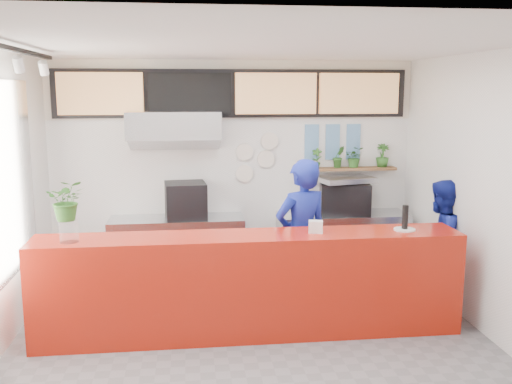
% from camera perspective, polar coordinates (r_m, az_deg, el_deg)
% --- Properties ---
extents(floor, '(5.00, 5.00, 0.00)m').
position_cam_1_polar(floor, '(5.99, -0.16, -15.50)').
color(floor, slate).
rests_on(floor, ground).
extents(ceiling, '(5.00, 5.00, 0.00)m').
position_cam_1_polar(ceiling, '(5.42, -0.18, 14.46)').
color(ceiling, silver).
extents(wall_back, '(5.00, 0.00, 5.00)m').
position_cam_1_polar(wall_back, '(7.97, -2.25, 2.24)').
color(wall_back, white).
rests_on(wall_back, ground).
extents(wall_right, '(0.00, 5.00, 5.00)m').
position_cam_1_polar(wall_right, '(6.30, 23.03, -0.66)').
color(wall_right, white).
rests_on(wall_right, ground).
extents(service_counter, '(4.50, 0.60, 1.10)m').
position_cam_1_polar(service_counter, '(6.15, -0.60, -9.26)').
color(service_counter, '#A91B0C').
rests_on(service_counter, ground).
extents(cream_band, '(5.00, 0.02, 0.80)m').
position_cam_1_polar(cream_band, '(7.88, -2.30, 10.18)').
color(cream_band, beige).
rests_on(cream_band, wall_back).
extents(prep_bench, '(1.80, 0.60, 0.90)m').
position_cam_1_polar(prep_bench, '(7.87, -7.87, -5.77)').
color(prep_bench, '#B2B5BA').
rests_on(prep_bench, ground).
extents(panini_oven, '(0.57, 0.57, 0.48)m').
position_cam_1_polar(panini_oven, '(7.70, -7.05, -0.82)').
color(panini_oven, black).
rests_on(panini_oven, prep_bench).
extents(extraction_hood, '(1.20, 0.70, 0.35)m').
position_cam_1_polar(extraction_hood, '(7.53, -8.19, 6.66)').
color(extraction_hood, '#B2B5BA').
rests_on(extraction_hood, ceiling).
extents(hood_lip, '(1.20, 0.69, 0.31)m').
position_cam_1_polar(hood_lip, '(7.55, -8.15, 5.15)').
color(hood_lip, '#B2B5BA').
rests_on(hood_lip, ceiling).
extents(right_bench, '(1.80, 0.60, 0.90)m').
position_cam_1_polar(right_bench, '(8.14, 8.60, -5.24)').
color(right_bench, '#B2B5BA').
rests_on(right_bench, ground).
extents(espresso_machine, '(0.74, 0.59, 0.43)m').
position_cam_1_polar(espresso_machine, '(8.00, 8.86, -0.62)').
color(espresso_machine, black).
rests_on(espresso_machine, right_bench).
extents(espresso_tray, '(0.83, 0.66, 0.07)m').
position_cam_1_polar(espresso_tray, '(7.96, 8.91, 1.27)').
color(espresso_tray, '#A7AAAF').
rests_on(espresso_tray, espresso_machine).
extents(herb_shelf, '(1.40, 0.18, 0.04)m').
position_cam_1_polar(herb_shelf, '(8.15, 9.10, 2.30)').
color(herb_shelf, brown).
rests_on(herb_shelf, wall_back).
extents(menu_board_far_left, '(1.10, 0.10, 0.55)m').
position_cam_1_polar(menu_board_far_left, '(7.83, -15.28, 9.47)').
color(menu_board_far_left, tan).
rests_on(menu_board_far_left, wall_back).
extents(menu_board_mid_left, '(1.10, 0.10, 0.55)m').
position_cam_1_polar(menu_board_mid_left, '(7.75, -6.65, 9.75)').
color(menu_board_mid_left, black).
rests_on(menu_board_mid_left, wall_back).
extents(menu_board_mid_right, '(1.10, 0.10, 0.55)m').
position_cam_1_polar(menu_board_mid_right, '(7.84, 1.99, 9.81)').
color(menu_board_mid_right, tan).
rests_on(menu_board_mid_right, wall_back).
extents(menu_board_far_right, '(1.10, 0.10, 0.55)m').
position_cam_1_polar(menu_board_far_right, '(8.10, 10.25, 9.67)').
color(menu_board_far_right, tan).
rests_on(menu_board_far_right, wall_back).
extents(soffit, '(4.80, 0.04, 0.65)m').
position_cam_1_polar(soffit, '(7.85, -2.28, 9.81)').
color(soffit, black).
rests_on(soffit, wall_back).
extents(track_rail, '(0.05, 2.40, 0.04)m').
position_cam_1_polar(track_rail, '(5.58, -22.75, 12.95)').
color(track_rail, black).
rests_on(track_rail, ceiling).
extents(dec_plate_a, '(0.24, 0.03, 0.24)m').
position_cam_1_polar(dec_plate_a, '(7.92, -1.16, 4.02)').
color(dec_plate_a, silver).
rests_on(dec_plate_a, wall_back).
extents(dec_plate_b, '(0.24, 0.03, 0.24)m').
position_cam_1_polar(dec_plate_b, '(7.97, 1.00, 3.33)').
color(dec_plate_b, silver).
rests_on(dec_plate_b, wall_back).
extents(dec_plate_c, '(0.24, 0.03, 0.24)m').
position_cam_1_polar(dec_plate_c, '(7.96, -1.15, 1.87)').
color(dec_plate_c, silver).
rests_on(dec_plate_c, wall_back).
extents(dec_plate_d, '(0.24, 0.03, 0.24)m').
position_cam_1_polar(dec_plate_d, '(7.95, 1.36, 5.13)').
color(dec_plate_d, silver).
rests_on(dec_plate_d, wall_back).
extents(photo_frame_a, '(0.20, 0.02, 0.25)m').
position_cam_1_polar(photo_frame_a, '(8.06, 5.60, 5.86)').
color(photo_frame_a, '#598CBF').
rests_on(photo_frame_a, wall_back).
extents(photo_frame_b, '(0.20, 0.02, 0.25)m').
position_cam_1_polar(photo_frame_b, '(8.12, 7.68, 5.86)').
color(photo_frame_b, '#598CBF').
rests_on(photo_frame_b, wall_back).
extents(photo_frame_c, '(0.20, 0.02, 0.25)m').
position_cam_1_polar(photo_frame_c, '(8.20, 9.72, 5.84)').
color(photo_frame_c, '#598CBF').
rests_on(photo_frame_c, wall_back).
extents(photo_frame_d, '(0.20, 0.02, 0.25)m').
position_cam_1_polar(photo_frame_d, '(8.08, 5.57, 4.10)').
color(photo_frame_d, '#598CBF').
rests_on(photo_frame_d, wall_back).
extents(photo_frame_e, '(0.20, 0.02, 0.25)m').
position_cam_1_polar(photo_frame_e, '(8.15, 7.64, 4.10)').
color(photo_frame_e, '#598CBF').
rests_on(photo_frame_e, wall_back).
extents(photo_frame_f, '(0.20, 0.02, 0.25)m').
position_cam_1_polar(photo_frame_f, '(8.23, 9.67, 4.11)').
color(photo_frame_f, '#598CBF').
rests_on(photo_frame_f, wall_back).
extents(staff_center, '(0.78, 0.65, 1.84)m').
position_cam_1_polar(staff_center, '(6.57, 4.58, -4.65)').
color(staff_center, navy).
rests_on(staff_center, ground).
extents(staff_right, '(0.94, 0.89, 1.54)m').
position_cam_1_polar(staff_right, '(7.32, 17.89, -4.80)').
color(staff_right, navy).
rests_on(staff_right, ground).
extents(herb_a, '(0.18, 0.15, 0.28)m').
position_cam_1_polar(herb_a, '(8.02, 6.11, 3.40)').
color(herb_a, '#2C5F21').
rests_on(herb_a, herb_shelf).
extents(herb_b, '(0.19, 0.17, 0.31)m').
position_cam_1_polar(herb_b, '(8.10, 8.27, 3.51)').
color(herb_b, '#2C5F21').
rests_on(herb_b, herb_shelf).
extents(herb_c, '(0.30, 0.28, 0.29)m').
position_cam_1_polar(herb_c, '(8.16, 9.84, 3.47)').
color(herb_c, '#2C5F21').
rests_on(herb_c, herb_shelf).
extents(herb_d, '(0.19, 0.17, 0.33)m').
position_cam_1_polar(herb_d, '(8.28, 12.54, 3.59)').
color(herb_d, '#2C5F21').
rests_on(herb_d, herb_shelf).
extents(glass_vase, '(0.21, 0.21, 0.23)m').
position_cam_1_polar(glass_vase, '(5.97, -18.22, -3.73)').
color(glass_vase, silver).
rests_on(glass_vase, service_counter).
extents(basil_vase, '(0.40, 0.36, 0.41)m').
position_cam_1_polar(basil_vase, '(5.91, -18.38, -0.79)').
color(basil_vase, '#2C5F21').
rests_on(basil_vase, glass_vase).
extents(napkin_holder, '(0.17, 0.13, 0.13)m').
position_cam_1_polar(napkin_holder, '(6.09, 5.99, -3.48)').
color(napkin_holder, silver).
rests_on(napkin_holder, service_counter).
extents(white_plate, '(0.24, 0.24, 0.02)m').
position_cam_1_polar(white_plate, '(6.38, 14.63, -3.65)').
color(white_plate, silver).
rests_on(white_plate, service_counter).
extents(pepper_mill, '(0.07, 0.07, 0.26)m').
position_cam_1_polar(pepper_mill, '(6.35, 14.69, -2.45)').
color(pepper_mill, black).
rests_on(pepper_mill, white_plate).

